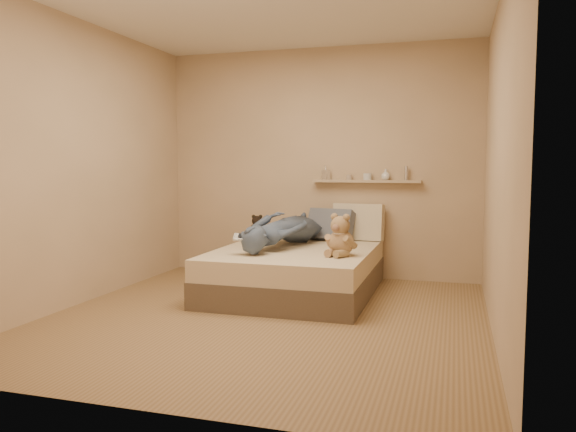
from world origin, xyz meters
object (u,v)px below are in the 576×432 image
(pillow_cream, at_px, (358,222))
(pillow_grey, at_px, (330,225))
(wall_shelf, at_px, (366,181))
(bed, at_px, (296,271))
(teddy_bear, at_px, (340,238))
(dark_plush, at_px, (257,228))
(person, at_px, (284,229))
(game_console, at_px, (244,237))

(pillow_cream, xyz_separation_m, pillow_grey, (-0.29, -0.14, -0.03))
(pillow_cream, bearing_deg, wall_shelf, 49.73)
(bed, bearing_deg, wall_shelf, 58.82)
(teddy_bear, height_order, dark_plush, teddy_bear)
(bed, xyz_separation_m, person, (-0.17, 0.12, 0.40))
(bed, height_order, pillow_cream, pillow_cream)
(teddy_bear, distance_m, person, 0.80)
(person, bearing_deg, pillow_cream, -122.26)
(game_console, distance_m, teddy_bear, 0.88)
(game_console, distance_m, pillow_grey, 1.34)
(teddy_bear, xyz_separation_m, dark_plush, (-1.14, 0.93, -0.04))
(dark_plush, bearing_deg, teddy_bear, -39.14)
(bed, relative_size, pillow_grey, 3.80)
(teddy_bear, bearing_deg, pillow_grey, 107.38)
(pillow_grey, relative_size, wall_shelf, 0.42)
(wall_shelf, bearing_deg, game_console, -121.62)
(pillow_grey, height_order, person, person)
(game_console, bearing_deg, bed, 57.66)
(teddy_bear, xyz_separation_m, pillow_cream, (-0.03, 1.14, 0.04))
(bed, xyz_separation_m, pillow_grey, (0.20, 0.69, 0.40))
(game_console, height_order, teddy_bear, teddy_bear)
(game_console, xyz_separation_m, dark_plush, (-0.29, 1.16, -0.05))
(bed, bearing_deg, person, 143.69)
(person, distance_m, wall_shelf, 1.16)
(teddy_bear, bearing_deg, person, 147.29)
(pillow_cream, bearing_deg, pillow_grey, -154.07)
(dark_plush, distance_m, pillow_grey, 0.83)
(bed, xyz_separation_m, dark_plush, (-0.63, 0.62, 0.34))
(dark_plush, bearing_deg, pillow_cream, 10.88)
(pillow_grey, bearing_deg, teddy_bear, -72.62)
(dark_plush, bearing_deg, person, -46.75)
(bed, relative_size, wall_shelf, 1.58)
(bed, bearing_deg, game_console, -122.34)
(bed, distance_m, dark_plush, 0.95)
(game_console, height_order, wall_shelf, wall_shelf)
(bed, xyz_separation_m, game_console, (-0.34, -0.54, 0.40))
(teddy_bear, xyz_separation_m, person, (-0.67, 0.43, 0.02))
(person, bearing_deg, wall_shelf, -122.04)
(pillow_cream, relative_size, person, 0.37)
(teddy_bear, bearing_deg, game_console, -164.82)
(teddy_bear, relative_size, pillow_grey, 0.78)
(bed, height_order, teddy_bear, teddy_bear)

